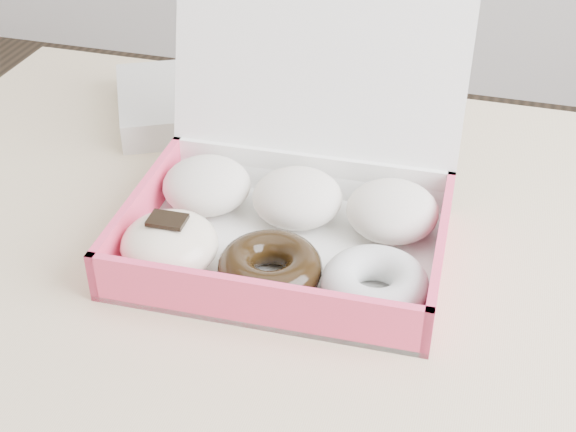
# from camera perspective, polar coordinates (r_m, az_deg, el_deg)

# --- Properties ---
(table) EXTENTS (1.20, 0.80, 0.75)m
(table) POSITION_cam_1_polar(r_m,az_deg,el_deg) (0.90, 4.21, -6.51)
(table) COLOR #D0B189
(table) RESTS_ON ground
(donut_box) EXTENTS (0.34, 0.31, 0.24)m
(donut_box) POSITION_cam_1_polar(r_m,az_deg,el_deg) (0.84, -0.16, 0.22)
(donut_box) COLOR white
(donut_box) RESTS_ON table
(newspapers) EXTENTS (0.31, 0.29, 0.04)m
(newspapers) POSITION_cam_1_polar(r_m,az_deg,el_deg) (1.12, -5.61, 8.27)
(newspapers) COLOR white
(newspapers) RESTS_ON table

